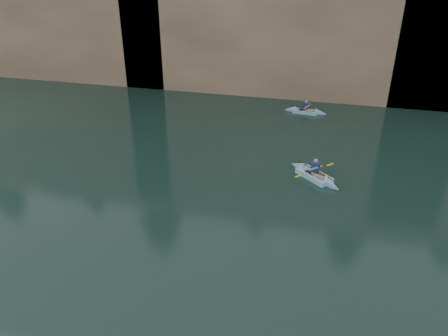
# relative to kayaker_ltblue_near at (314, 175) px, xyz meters

# --- Properties ---
(ground) EXTENTS (160.00, 160.00, 0.00)m
(ground) POSITION_rel_kayaker_ltblue_near_xyz_m (-4.85, -10.28, -0.16)
(ground) COLOR black
(ground) RESTS_ON ground
(cliff_slab_west) EXTENTS (26.00, 2.40, 10.56)m
(cliff_slab_west) POSITION_rel_kayaker_ltblue_near_xyz_m (-24.85, 12.32, 5.12)
(cliff_slab_west) COLOR tan
(cliff_slab_west) RESTS_ON ground
(cliff_slab_center) EXTENTS (24.00, 2.40, 11.40)m
(cliff_slab_center) POSITION_rel_kayaker_ltblue_near_xyz_m (-2.85, 12.32, 5.54)
(cliff_slab_center) COLOR tan
(cliff_slab_center) RESTS_ON ground
(sea_cave_west) EXTENTS (4.50, 1.00, 4.00)m
(sea_cave_west) POSITION_rel_kayaker_ltblue_near_xyz_m (-22.85, 11.67, 1.84)
(sea_cave_west) COLOR black
(sea_cave_west) RESTS_ON ground
(sea_cave_center) EXTENTS (3.50, 1.00, 3.20)m
(sea_cave_center) POSITION_rel_kayaker_ltblue_near_xyz_m (-8.85, 11.67, 1.44)
(sea_cave_center) COLOR black
(sea_cave_center) RESTS_ON ground
(sea_cave_east) EXTENTS (5.00, 1.00, 4.50)m
(sea_cave_east) POSITION_rel_kayaker_ltblue_near_xyz_m (5.15, 11.67, 2.09)
(sea_cave_east) COLOR black
(sea_cave_east) RESTS_ON ground
(kayaker_ltblue_near) EXTENTS (2.87, 2.70, 1.26)m
(kayaker_ltblue_near) POSITION_rel_kayaker_ltblue_near_xyz_m (0.00, 0.00, 0.00)
(kayaker_ltblue_near) COLOR #91D2F4
(kayaker_ltblue_near) RESTS_ON ground
(kayaker_ltblue_mid) EXTENTS (2.84, 2.13, 1.06)m
(kayaker_ltblue_mid) POSITION_rel_kayaker_ltblue_near_xyz_m (-1.09, 8.72, -0.02)
(kayaker_ltblue_mid) COLOR #87BBE2
(kayaker_ltblue_mid) RESTS_ON ground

